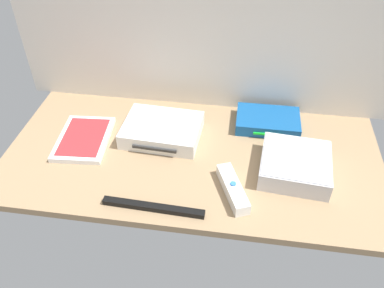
{
  "coord_description": "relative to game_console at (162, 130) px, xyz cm",
  "views": [
    {
      "loc": [
        11.53,
        -78.06,
        71.33
      ],
      "look_at": [
        0.0,
        0.0,
        4.0
      ],
      "focal_mm": 37.33,
      "sensor_mm": 36.0,
      "label": 1
    }
  ],
  "objects": [
    {
      "name": "network_router",
      "position": [
        29.18,
        9.15,
        -0.5
      ],
      "size": [
        18.07,
        12.47,
        3.4
      ],
      "rotation": [
        0.0,
        0.0,
        0.01
      ],
      "color": "#145193",
      "rests_on": "ground_plane"
    },
    {
      "name": "game_case",
      "position": [
        -21.14,
        -5.18,
        -1.44
      ],
      "size": [
        15.0,
        19.98,
        1.56
      ],
      "rotation": [
        0.0,
        0.0,
        0.08
      ],
      "color": "white",
      "rests_on": "ground_plane"
    },
    {
      "name": "back_wall",
      "position": [
        9.43,
        17.78,
        29.8
      ],
      "size": [
        110.0,
        1.2,
        64.0
      ],
      "primitive_type": "cube",
      "color": "silver",
      "rests_on": "ground"
    },
    {
      "name": "remote_wand",
      "position": [
        21.01,
        -18.75,
        -0.69
      ],
      "size": [
        9.05,
        15.04,
        3.4
      ],
      "rotation": [
        0.0,
        0.0,
        0.4
      ],
      "color": "white",
      "rests_on": "ground_plane"
    },
    {
      "name": "ground_plane",
      "position": [
        9.43,
        -6.82,
        -3.2
      ],
      "size": [
        100.0,
        48.0,
        2.0
      ],
      "primitive_type": "cube",
      "color": "#9E7F5B",
      "rests_on": "ground"
    },
    {
      "name": "sensor_bar",
      "position": [
        3.33,
        -26.53,
        -1.5
      ],
      "size": [
        24.05,
        2.69,
        1.4
      ],
      "primitive_type": "cube",
      "rotation": [
        0.0,
        0.0,
        -0.04
      ],
      "color": "black",
      "rests_on": "ground_plane"
    },
    {
      "name": "game_console",
      "position": [
        0.0,
        0.0,
        0.0
      ],
      "size": [
        21.81,
        17.34,
        4.4
      ],
      "rotation": [
        0.0,
        0.0,
        -0.05
      ],
      "color": "white",
      "rests_on": "ground_plane"
    },
    {
      "name": "mini_computer",
      "position": [
        35.92,
        -9.37,
        0.44
      ],
      "size": [
        18.38,
        18.38,
        5.3
      ],
      "rotation": [
        0.0,
        0.0,
        -0.08
      ],
      "color": "silver",
      "rests_on": "ground_plane"
    }
  ]
}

